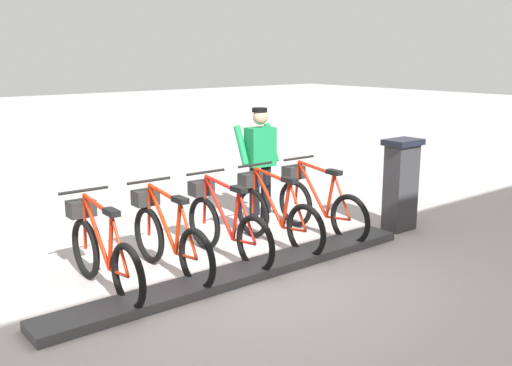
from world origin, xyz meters
TOP-DOWN VIEW (x-y plane):
  - ground_plane at (0.00, 0.00)m, footprint 60.00×60.00m
  - dock_rail_base at (0.00, 0.00)m, footprint 0.44×4.70m
  - payment_kiosk at (0.05, -2.79)m, footprint 0.36×0.52m
  - bike_docked_0 at (0.62, -1.75)m, footprint 1.72×0.54m
  - bike_docked_1 at (0.62, -0.97)m, footprint 1.72×0.54m
  - bike_docked_2 at (0.62, -0.19)m, footprint 1.72×0.54m
  - bike_docked_3 at (0.62, 0.59)m, footprint 1.72×0.54m
  - bike_docked_4 at (0.62, 1.37)m, footprint 1.72×0.54m
  - worker_near_rack at (1.65, -1.58)m, footprint 0.51×0.65m

SIDE VIEW (x-z plane):
  - ground_plane at x=0.00m, z-range 0.00..0.00m
  - dock_rail_base at x=0.00m, z-range 0.00..0.10m
  - bike_docked_0 at x=0.62m, z-range -0.08..0.94m
  - bike_docked_1 at x=0.62m, z-range -0.08..0.94m
  - bike_docked_2 at x=0.62m, z-range -0.08..0.94m
  - bike_docked_3 at x=0.62m, z-range -0.08..0.94m
  - bike_docked_4 at x=0.62m, z-range -0.08..0.94m
  - payment_kiosk at x=0.05m, z-range 0.03..1.31m
  - worker_near_rack at x=1.65m, z-range 0.08..1.74m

